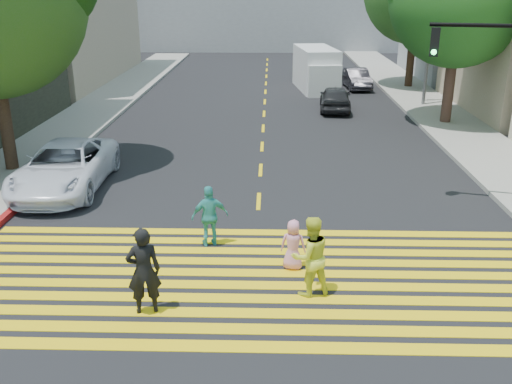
{
  "coord_description": "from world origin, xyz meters",
  "views": [
    {
      "loc": [
        0.34,
        -9.76,
        6.11
      ],
      "look_at": [
        0.0,
        3.0,
        1.4
      ],
      "focal_mm": 40.0,
      "sensor_mm": 36.0,
      "label": 1
    }
  ],
  "objects_px": {
    "white_van": "(317,70)",
    "silver_car": "(319,64)",
    "pedestrian_man": "(144,271)",
    "pedestrian_extra": "(210,216)",
    "dark_car_near": "(335,98)",
    "pedestrian_child": "(293,245)",
    "white_sedan": "(65,167)",
    "pedestrian_woman": "(310,256)",
    "dark_car_parked": "(357,79)"
  },
  "relations": [
    {
      "from": "silver_car",
      "to": "white_van",
      "type": "relative_size",
      "value": 0.92
    },
    {
      "from": "pedestrian_man",
      "to": "pedestrian_child",
      "type": "height_order",
      "value": "pedestrian_man"
    },
    {
      "from": "pedestrian_extra",
      "to": "dark_car_near",
      "type": "distance_m",
      "value": 16.52
    },
    {
      "from": "pedestrian_extra",
      "to": "white_van",
      "type": "relative_size",
      "value": 0.28
    },
    {
      "from": "pedestrian_extra",
      "to": "pedestrian_woman",
      "type": "bearing_deg",
      "value": 118.17
    },
    {
      "from": "pedestrian_woman",
      "to": "silver_car",
      "type": "height_order",
      "value": "pedestrian_woman"
    },
    {
      "from": "silver_car",
      "to": "pedestrian_woman",
      "type": "bearing_deg",
      "value": 84.92
    },
    {
      "from": "pedestrian_man",
      "to": "pedestrian_extra",
      "type": "xyz_separation_m",
      "value": [
        0.96,
        3.07,
        -0.13
      ]
    },
    {
      "from": "white_sedan",
      "to": "white_van",
      "type": "distance_m",
      "value": 19.94
    },
    {
      "from": "dark_car_near",
      "to": "pedestrian_man",
      "type": "bearing_deg",
      "value": 77.51
    },
    {
      "from": "pedestrian_child",
      "to": "white_van",
      "type": "xyz_separation_m",
      "value": [
        2.18,
        22.88,
        0.59
      ]
    },
    {
      "from": "dark_car_near",
      "to": "silver_car",
      "type": "height_order",
      "value": "silver_car"
    },
    {
      "from": "dark_car_near",
      "to": "white_van",
      "type": "distance_m",
      "value": 5.9
    },
    {
      "from": "pedestrian_man",
      "to": "dark_car_near",
      "type": "xyz_separation_m",
      "value": [
        5.65,
        18.92,
        -0.27
      ]
    },
    {
      "from": "white_van",
      "to": "silver_car",
      "type": "bearing_deg",
      "value": 77.1
    },
    {
      "from": "dark_car_parked",
      "to": "pedestrian_man",
      "type": "bearing_deg",
      "value": -110.53
    },
    {
      "from": "pedestrian_woman",
      "to": "white_sedan",
      "type": "bearing_deg",
      "value": -61.48
    },
    {
      "from": "pedestrian_extra",
      "to": "pedestrian_child",
      "type": "bearing_deg",
      "value": 132.51
    },
    {
      "from": "silver_car",
      "to": "white_sedan",
      "type": "bearing_deg",
      "value": 67.52
    },
    {
      "from": "white_van",
      "to": "dark_car_near",
      "type": "bearing_deg",
      "value": -92.24
    },
    {
      "from": "dark_car_parked",
      "to": "white_van",
      "type": "bearing_deg",
      "value": -170.98
    },
    {
      "from": "dark_car_parked",
      "to": "pedestrian_extra",
      "type": "bearing_deg",
      "value": -110.45
    },
    {
      "from": "pedestrian_man",
      "to": "dark_car_parked",
      "type": "xyz_separation_m",
      "value": [
        7.62,
        25.34,
        -0.3
      ]
    },
    {
      "from": "white_sedan",
      "to": "silver_car",
      "type": "xyz_separation_m",
      "value": [
        9.7,
        23.89,
        0.01
      ]
    },
    {
      "from": "silver_car",
      "to": "pedestrian_extra",
      "type": "bearing_deg",
      "value": 79.9
    },
    {
      "from": "pedestrian_child",
      "to": "silver_car",
      "type": "bearing_deg",
      "value": -86.09
    },
    {
      "from": "pedestrian_extra",
      "to": "white_sedan",
      "type": "height_order",
      "value": "pedestrian_extra"
    },
    {
      "from": "pedestrian_child",
      "to": "pedestrian_extra",
      "type": "height_order",
      "value": "pedestrian_extra"
    },
    {
      "from": "pedestrian_child",
      "to": "pedestrian_man",
      "type": "bearing_deg",
      "value": 42.18
    },
    {
      "from": "white_van",
      "to": "dark_car_parked",
      "type": "bearing_deg",
      "value": 5.48
    },
    {
      "from": "white_van",
      "to": "white_sedan",
      "type": "bearing_deg",
      "value": -124.49
    },
    {
      "from": "pedestrian_man",
      "to": "pedestrian_child",
      "type": "distance_m",
      "value": 3.51
    },
    {
      "from": "pedestrian_child",
      "to": "dark_car_parked",
      "type": "bearing_deg",
      "value": -91.89
    },
    {
      "from": "dark_car_near",
      "to": "silver_car",
      "type": "xyz_separation_m",
      "value": [
        0.08,
        12.01,
        0.1
      ]
    },
    {
      "from": "dark_car_parked",
      "to": "white_van",
      "type": "height_order",
      "value": "white_van"
    },
    {
      "from": "pedestrian_woman",
      "to": "dark_car_parked",
      "type": "bearing_deg",
      "value": -120.67
    },
    {
      "from": "pedestrian_man",
      "to": "pedestrian_extra",
      "type": "bearing_deg",
      "value": -122.22
    },
    {
      "from": "white_van",
      "to": "pedestrian_man",
      "type": "bearing_deg",
      "value": -109.02
    },
    {
      "from": "pedestrian_extra",
      "to": "silver_car",
      "type": "xyz_separation_m",
      "value": [
        4.77,
        27.85,
        -0.04
      ]
    },
    {
      "from": "dark_car_near",
      "to": "silver_car",
      "type": "bearing_deg",
      "value": -86.25
    },
    {
      "from": "pedestrian_extra",
      "to": "dark_car_near",
      "type": "height_order",
      "value": "pedestrian_extra"
    },
    {
      "from": "dark_car_parked",
      "to": "white_sedan",
      "type": "bearing_deg",
      "value": -126.14
    },
    {
      "from": "pedestrian_man",
      "to": "dark_car_near",
      "type": "distance_m",
      "value": 19.74
    },
    {
      "from": "dark_car_parked",
      "to": "silver_car",
      "type": "bearing_deg",
      "value": 104.91
    },
    {
      "from": "pedestrian_man",
      "to": "dark_car_parked",
      "type": "distance_m",
      "value": 26.46
    },
    {
      "from": "dark_car_parked",
      "to": "dark_car_near",
      "type": "bearing_deg",
      "value": -110.86
    },
    {
      "from": "pedestrian_man",
      "to": "pedestrian_extra",
      "type": "distance_m",
      "value": 3.22
    },
    {
      "from": "dark_car_near",
      "to": "dark_car_parked",
      "type": "relative_size",
      "value": 1.01
    },
    {
      "from": "pedestrian_extra",
      "to": "white_sedan",
      "type": "relative_size",
      "value": 0.3
    },
    {
      "from": "pedestrian_woman",
      "to": "pedestrian_child",
      "type": "bearing_deg",
      "value": -95.19
    }
  ]
}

